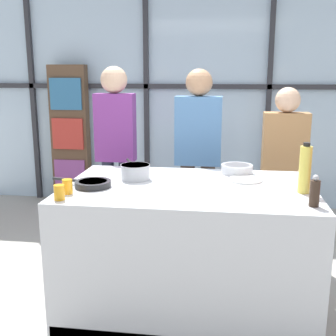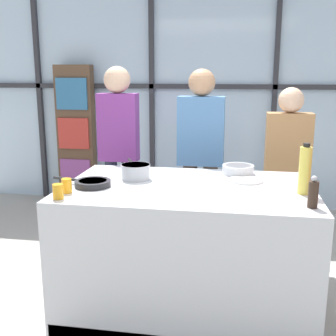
# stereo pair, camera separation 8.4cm
# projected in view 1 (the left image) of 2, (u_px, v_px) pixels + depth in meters

# --- Properties ---
(ground_plane) EXTENTS (18.00, 18.00, 0.00)m
(ground_plane) POSITION_uv_depth(u_px,v_px,m) (187.00, 305.00, 3.18)
(ground_plane) COLOR #ADA89E
(back_window_wall) EXTENTS (6.40, 0.10, 2.80)m
(back_window_wall) POSITION_uv_depth(u_px,v_px,m) (207.00, 97.00, 5.34)
(back_window_wall) COLOR silver
(back_window_wall) RESTS_ON ground_plane
(bookshelf) EXTENTS (0.49, 0.19, 1.81)m
(bookshelf) POSITION_uv_depth(u_px,v_px,m) (70.00, 135.00, 5.50)
(bookshelf) COLOR brown
(bookshelf) RESTS_ON ground_plane
(demo_island) EXTENTS (1.75, 1.09, 0.94)m
(demo_island) POSITION_uv_depth(u_px,v_px,m) (188.00, 247.00, 3.08)
(demo_island) COLOR silver
(demo_island) RESTS_ON ground_plane
(spectator_far_left) EXTENTS (0.37, 0.25, 1.77)m
(spectator_far_left) POSITION_uv_depth(u_px,v_px,m) (116.00, 144.00, 4.01)
(spectator_far_left) COLOR #232838
(spectator_far_left) RESTS_ON ground_plane
(spectator_center_left) EXTENTS (0.42, 0.24, 1.75)m
(spectator_center_left) POSITION_uv_depth(u_px,v_px,m) (198.00, 150.00, 3.92)
(spectator_center_left) COLOR #47382D
(spectator_center_left) RESTS_ON ground_plane
(spectator_center_right) EXTENTS (0.40, 0.22, 1.59)m
(spectator_center_right) POSITION_uv_depth(u_px,v_px,m) (284.00, 163.00, 3.84)
(spectator_center_right) COLOR black
(spectator_center_right) RESTS_ON ground_plane
(frying_pan) EXTENTS (0.45, 0.25, 0.04)m
(frying_pan) POSITION_uv_depth(u_px,v_px,m) (92.00, 184.00, 2.94)
(frying_pan) COLOR #232326
(frying_pan) RESTS_ON demo_island
(saucepan) EXTENTS (0.24, 0.39, 0.11)m
(saucepan) POSITION_uv_depth(u_px,v_px,m) (135.00, 171.00, 3.14)
(saucepan) COLOR silver
(saucepan) RESTS_ON demo_island
(white_plate) EXTENTS (0.25, 0.25, 0.01)m
(white_plate) POSITION_uv_depth(u_px,v_px,m) (245.00, 180.00, 3.11)
(white_plate) COLOR white
(white_plate) RESTS_ON demo_island
(mixing_bowl) EXTENTS (0.25, 0.25, 0.07)m
(mixing_bowl) POSITION_uv_depth(u_px,v_px,m) (237.00, 169.00, 3.32)
(mixing_bowl) COLOR silver
(mixing_bowl) RESTS_ON demo_island
(oil_bottle) EXTENTS (0.08, 0.08, 0.34)m
(oil_bottle) POSITION_uv_depth(u_px,v_px,m) (305.00, 169.00, 2.77)
(oil_bottle) COLOR #E0CC4C
(oil_bottle) RESTS_ON demo_island
(pepper_grinder) EXTENTS (0.06, 0.06, 0.19)m
(pepper_grinder) POSITION_uv_depth(u_px,v_px,m) (315.00, 192.00, 2.50)
(pepper_grinder) COLOR #332319
(pepper_grinder) RESTS_ON demo_island
(juice_glass_near) EXTENTS (0.07, 0.07, 0.10)m
(juice_glass_near) POSITION_uv_depth(u_px,v_px,m) (59.00, 192.00, 2.63)
(juice_glass_near) COLOR orange
(juice_glass_near) RESTS_ON demo_island
(juice_glass_far) EXTENTS (0.07, 0.07, 0.10)m
(juice_glass_far) POSITION_uv_depth(u_px,v_px,m) (67.00, 187.00, 2.77)
(juice_glass_far) COLOR orange
(juice_glass_far) RESTS_ON demo_island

